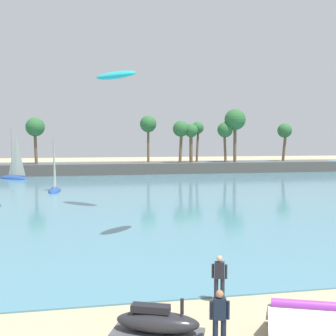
{
  "coord_description": "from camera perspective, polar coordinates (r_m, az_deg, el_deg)",
  "views": [
    {
      "loc": [
        -3.17,
        -6.64,
        5.72
      ],
      "look_at": [
        0.89,
        13.51,
        4.35
      ],
      "focal_mm": 46.45,
      "sensor_mm": 36.0,
      "label": 1
    }
  ],
  "objects": [
    {
      "name": "sailboat_near_shore",
      "position": [
        65.39,
        -19.52,
        -0.75
      ],
      "size": [
        5.15,
        4.78,
        7.85
      ],
      "color": "#234793",
      "rests_on": "sea"
    },
    {
      "name": "palm_headland",
      "position": [
        71.37,
        -7.41,
        0.92
      ],
      "size": [
        82.3,
        6.31,
        10.79
      ],
      "color": "#514C47",
      "rests_on": "ground"
    },
    {
      "name": "person_at_waterline",
      "position": [
        15.75,
        6.76,
        -14.05
      ],
      "size": [
        0.52,
        0.31,
        1.67
      ],
      "color": "#23232D",
      "rests_on": "ground"
    },
    {
      "name": "kite_aloft_low_near_shore",
      "position": [
        35.66,
        -6.9,
        12.0
      ],
      "size": [
        3.88,
        4.07,
        0.99
      ],
      "primitive_type": "ellipsoid",
      "rotation": [
        0.32,
        0.0,
        5.45
      ],
      "color": "#1EADB2"
    },
    {
      "name": "sea",
      "position": [
        63.24,
        -8.48,
        -1.39
      ],
      "size": [
        220.0,
        96.54,
        0.06
      ],
      "primitive_type": "cube",
      "color": "teal",
      "rests_on": "ground"
    },
    {
      "name": "watercraft_on_trailer",
      "position": [
        13.04,
        -1.45,
        -19.7
      ],
      "size": [
        2.78,
        1.91,
        1.28
      ],
      "color": "#4C4C51",
      "rests_on": "ground"
    },
    {
      "name": "sailboat_mid_bay",
      "position": [
        48.8,
        -14.66,
        -2.3
      ],
      "size": [
        1.5,
        4.36,
        6.23
      ],
      "color": "#234793",
      "rests_on": "sea"
    },
    {
      "name": "person_rigging_by_gear",
      "position": [
        12.48,
        6.78,
        -18.95
      ],
      "size": [
        0.54,
        0.26,
        1.67
      ],
      "color": "#141E33",
      "rests_on": "ground"
    }
  ]
}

